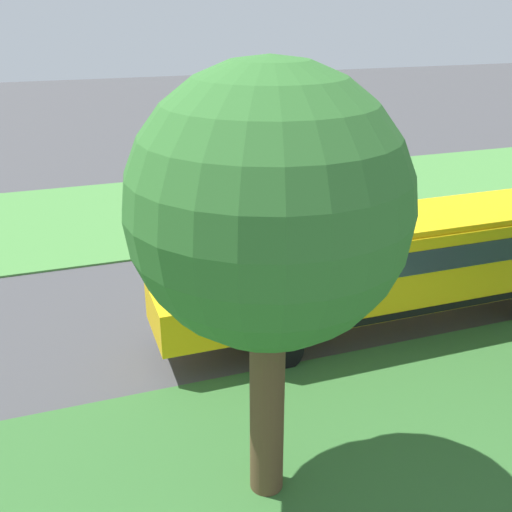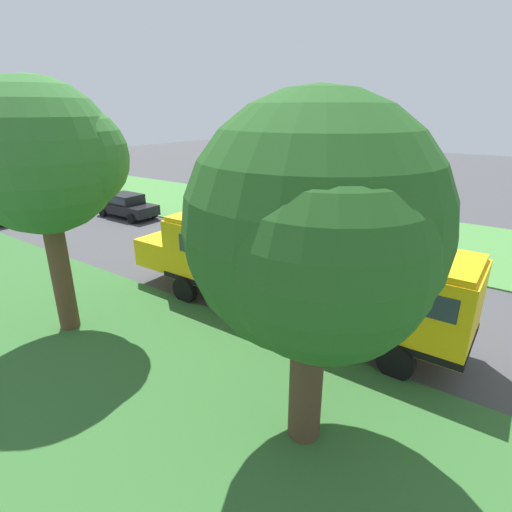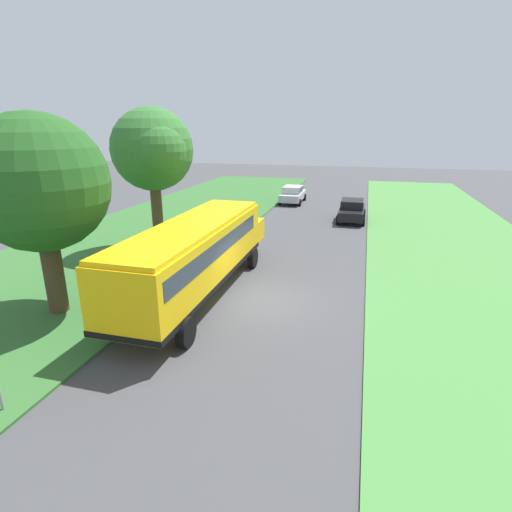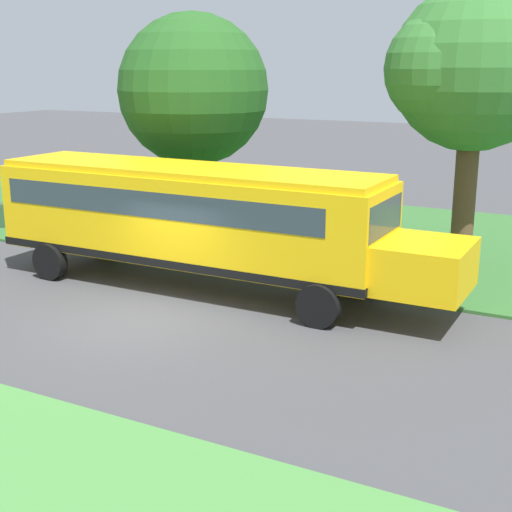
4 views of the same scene
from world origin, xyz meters
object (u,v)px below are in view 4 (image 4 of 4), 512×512
(school_bus, at_px, (198,216))
(trash_bin, at_px, (3,216))
(oak_tree_roadside_mid, at_px, (467,70))
(stop_sign, at_px, (21,188))
(oak_tree_beside_bus, at_px, (192,93))

(school_bus, xyz_separation_m, trash_bin, (-2.70, -9.94, -1.47))
(oak_tree_roadside_mid, relative_size, stop_sign, 2.84)
(oak_tree_roadside_mid, height_order, stop_sign, oak_tree_roadside_mid)
(oak_tree_beside_bus, xyz_separation_m, oak_tree_roadside_mid, (0.00, 8.61, 0.73))
(school_bus, xyz_separation_m, oak_tree_beside_bus, (-4.70, -3.11, 2.87))
(school_bus, distance_m, oak_tree_roadside_mid, 8.08)
(school_bus, distance_m, stop_sign, 8.24)
(stop_sign, bearing_deg, oak_tree_beside_bus, 120.26)
(oak_tree_beside_bus, relative_size, stop_sign, 2.66)
(school_bus, height_order, trash_bin, school_bus)
(school_bus, xyz_separation_m, stop_sign, (-1.82, -8.04, -0.19))
(oak_tree_roadside_mid, bearing_deg, oak_tree_beside_bus, -90.03)
(oak_tree_beside_bus, distance_m, trash_bin, 8.34)
(school_bus, bearing_deg, oak_tree_roadside_mid, 130.48)
(school_bus, bearing_deg, oak_tree_beside_bus, -146.51)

